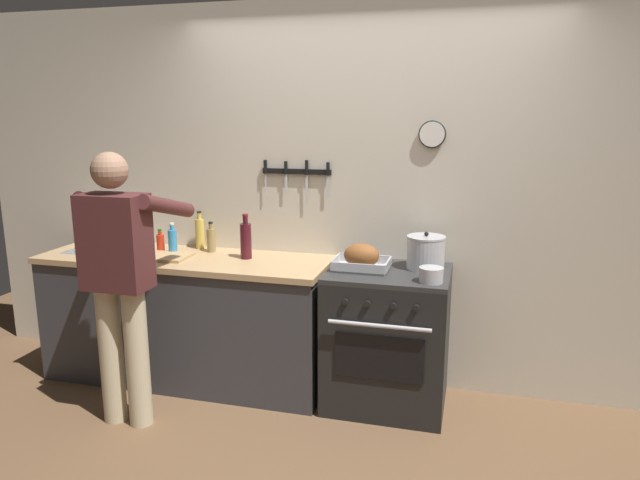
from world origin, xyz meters
name	(u,v)px	position (x,y,z in m)	size (l,w,h in m)	color
wall_back	(366,198)	(0.00, 1.35, 1.30)	(6.00, 0.13, 2.60)	beige
counter_block	(186,317)	(-1.21, 0.99, 0.46)	(2.03, 0.65, 0.90)	#38383D
stove	(387,338)	(0.22, 0.99, 0.45)	(0.76, 0.67, 0.90)	black
person_cook	(120,272)	(-1.28, 0.35, 0.95)	(0.51, 0.63, 1.66)	#C6B793
roasting_pan	(361,258)	(0.04, 0.98, 0.97)	(0.35, 0.26, 0.17)	#B7B7BC
stock_pot	(426,252)	(0.44, 1.10, 1.01)	(0.24, 0.24, 0.24)	#B7B7BC
saucepan	(431,275)	(0.49, 0.80, 0.94)	(0.14, 0.14, 0.09)	#B7B7BC
cutting_board	(163,256)	(-1.32, 0.92, 0.91)	(0.36, 0.24, 0.02)	tan
bottle_hot_sauce	(160,243)	(-1.42, 1.06, 0.97)	(0.06, 0.06, 0.17)	red
bottle_vinegar	(211,239)	(-1.08, 1.16, 0.99)	(0.06, 0.06, 0.22)	#997F4C
bottle_wine_red	(246,240)	(-0.77, 1.05, 1.03)	(0.08, 0.08, 0.31)	#47141E
bottle_dish_soap	(173,241)	(-1.32, 1.05, 0.99)	(0.06, 0.06, 0.22)	#338CCC
bottle_cooking_oil	(200,233)	(-1.20, 1.23, 1.02)	(0.06, 0.06, 0.28)	gold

